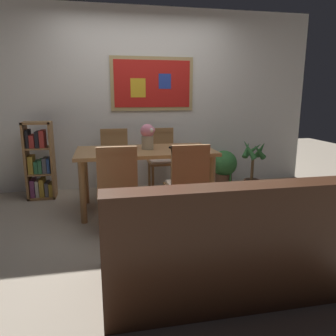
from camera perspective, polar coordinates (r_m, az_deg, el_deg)
The scene contains 13 objects.
ground_plane at distance 3.68m, azimuth -1.00°, elevation -9.25°, with size 12.00×12.00×0.00m, color tan.
wall_back_with_painting at distance 4.94m, azimuth -4.40°, elevation 11.88°, with size 5.20×0.14×2.60m.
dining_table at distance 3.91m, azimuth -4.01°, elevation 1.92°, with size 1.63×0.85×0.74m.
dining_chair_far_right at distance 4.67m, azimuth -1.13°, elevation 2.38°, with size 0.40×0.41×0.91m.
dining_chair_near_right at distance 3.28m, azimuth 3.47°, elevation -2.11°, with size 0.40×0.41×0.91m.
dining_chair_near_left at distance 3.22m, azimuth -8.94°, elevation -2.55°, with size 0.40×0.41×0.91m.
dining_chair_far_left at distance 4.62m, azimuth -9.33°, elevation 2.10°, with size 0.40×0.41×0.91m.
leather_couch at distance 2.44m, azimuth 10.61°, elevation -13.32°, with size 1.80×0.84×0.84m.
bookshelf at distance 4.68m, azimuth -21.65°, elevation 0.70°, with size 0.36×0.28×1.04m.
potted_ivy at distance 4.96m, azimuth 9.83°, elevation 0.22°, with size 0.39×0.39×0.56m.
potted_palm at distance 4.65m, azimuth 14.64°, elevation -0.52°, with size 0.37×0.38×0.80m.
flower_vase at distance 3.91m, azimuth -3.62°, elevation 5.78°, with size 0.18×0.17×0.30m.
tv_remote at distance 4.02m, azimuth 1.03°, elevation 3.74°, with size 0.15×0.14×0.02m.
Camera 1 is at (-0.62, -3.35, 1.38)m, focal length 34.60 mm.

